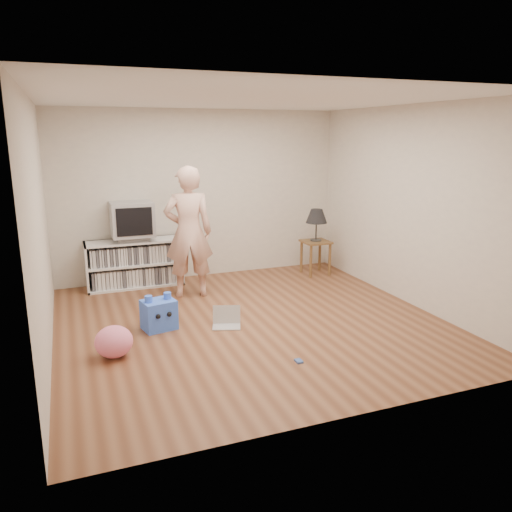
{
  "coord_description": "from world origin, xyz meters",
  "views": [
    {
      "loc": [
        -1.98,
        -5.35,
        2.23
      ],
      "look_at": [
        0.22,
        0.4,
        0.72
      ],
      "focal_mm": 35.0,
      "sensor_mm": 36.0,
      "label": 1
    }
  ],
  "objects_px": {
    "table_lamp": "(317,217)",
    "plush_pink": "(114,342)",
    "side_table": "(316,249)",
    "person": "(189,232)",
    "media_unit": "(134,263)",
    "plush_blue": "(159,314)",
    "dvd_deck": "(133,238)",
    "crt_tv": "(132,219)",
    "laptop": "(227,321)"
  },
  "relations": [
    {
      "from": "table_lamp",
      "to": "plush_pink",
      "type": "distance_m",
      "value": 4.03
    },
    {
      "from": "side_table",
      "to": "person",
      "type": "relative_size",
      "value": 0.3
    },
    {
      "from": "media_unit",
      "to": "table_lamp",
      "type": "bearing_deg",
      "value": -7.75
    },
    {
      "from": "person",
      "to": "plush_blue",
      "type": "distance_m",
      "value": 1.46
    },
    {
      "from": "dvd_deck",
      "to": "person",
      "type": "relative_size",
      "value": 0.25
    },
    {
      "from": "dvd_deck",
      "to": "plush_pink",
      "type": "distance_m",
      "value": 2.55
    },
    {
      "from": "dvd_deck",
      "to": "plush_blue",
      "type": "bearing_deg",
      "value": -89.3
    },
    {
      "from": "media_unit",
      "to": "person",
      "type": "distance_m",
      "value": 1.16
    },
    {
      "from": "table_lamp",
      "to": "media_unit",
      "type": "bearing_deg",
      "value": 172.25
    },
    {
      "from": "person",
      "to": "plush_blue",
      "type": "height_order",
      "value": "person"
    },
    {
      "from": "person",
      "to": "crt_tv",
      "type": "bearing_deg",
      "value": -39.57
    },
    {
      "from": "person",
      "to": "plush_pink",
      "type": "distance_m",
      "value": 2.2
    },
    {
      "from": "dvd_deck",
      "to": "side_table",
      "type": "xyz_separation_m",
      "value": [
        2.83,
        -0.37,
        -0.32
      ]
    },
    {
      "from": "table_lamp",
      "to": "plush_blue",
      "type": "relative_size",
      "value": 1.21
    },
    {
      "from": "plush_blue",
      "to": "plush_pink",
      "type": "relative_size",
      "value": 1.1
    },
    {
      "from": "side_table",
      "to": "laptop",
      "type": "bearing_deg",
      "value": -141.06
    },
    {
      "from": "side_table",
      "to": "person",
      "type": "bearing_deg",
      "value": -170.13
    },
    {
      "from": "person",
      "to": "media_unit",
      "type": "bearing_deg",
      "value": -40.28
    },
    {
      "from": "person",
      "to": "plush_pink",
      "type": "height_order",
      "value": "person"
    },
    {
      "from": "media_unit",
      "to": "laptop",
      "type": "xyz_separation_m",
      "value": [
        0.79,
        -2.04,
        -0.29
      ]
    },
    {
      "from": "crt_tv",
      "to": "plush_pink",
      "type": "relative_size",
      "value": 1.56
    },
    {
      "from": "crt_tv",
      "to": "person",
      "type": "distance_m",
      "value": 1.0
    },
    {
      "from": "crt_tv",
      "to": "side_table",
      "type": "height_order",
      "value": "crt_tv"
    },
    {
      "from": "dvd_deck",
      "to": "crt_tv",
      "type": "height_order",
      "value": "crt_tv"
    },
    {
      "from": "dvd_deck",
      "to": "crt_tv",
      "type": "relative_size",
      "value": 0.75
    },
    {
      "from": "side_table",
      "to": "table_lamp",
      "type": "relative_size",
      "value": 1.07
    },
    {
      "from": "dvd_deck",
      "to": "person",
      "type": "distance_m",
      "value": 1.01
    },
    {
      "from": "side_table",
      "to": "table_lamp",
      "type": "height_order",
      "value": "table_lamp"
    },
    {
      "from": "table_lamp",
      "to": "plush_blue",
      "type": "distance_m",
      "value": 3.26
    },
    {
      "from": "crt_tv",
      "to": "laptop",
      "type": "height_order",
      "value": "crt_tv"
    },
    {
      "from": "crt_tv",
      "to": "plush_blue",
      "type": "relative_size",
      "value": 1.41
    },
    {
      "from": "plush_blue",
      "to": "plush_pink",
      "type": "bearing_deg",
      "value": -145.54
    },
    {
      "from": "table_lamp",
      "to": "person",
      "type": "xyz_separation_m",
      "value": [
        -2.17,
        -0.38,
        -0.03
      ]
    },
    {
      "from": "laptop",
      "to": "media_unit",
      "type": "bearing_deg",
      "value": 130.03
    },
    {
      "from": "plush_pink",
      "to": "person",
      "type": "bearing_deg",
      "value": 54.33
    },
    {
      "from": "table_lamp",
      "to": "plush_blue",
      "type": "xyz_separation_m",
      "value": [
        -2.81,
        -1.47,
        -0.76
      ]
    },
    {
      "from": "media_unit",
      "to": "table_lamp",
      "type": "distance_m",
      "value": 2.92
    },
    {
      "from": "dvd_deck",
      "to": "media_unit",
      "type": "bearing_deg",
      "value": 90.0
    },
    {
      "from": "dvd_deck",
      "to": "table_lamp",
      "type": "relative_size",
      "value": 0.87
    },
    {
      "from": "dvd_deck",
      "to": "plush_pink",
      "type": "relative_size",
      "value": 1.17
    },
    {
      "from": "crt_tv",
      "to": "table_lamp",
      "type": "relative_size",
      "value": 1.17
    },
    {
      "from": "media_unit",
      "to": "side_table",
      "type": "relative_size",
      "value": 2.55
    },
    {
      "from": "media_unit",
      "to": "dvd_deck",
      "type": "height_order",
      "value": "dvd_deck"
    },
    {
      "from": "crt_tv",
      "to": "table_lamp",
      "type": "height_order",
      "value": "crt_tv"
    },
    {
      "from": "media_unit",
      "to": "laptop",
      "type": "bearing_deg",
      "value": -68.83
    },
    {
      "from": "dvd_deck",
      "to": "crt_tv",
      "type": "bearing_deg",
      "value": -90.0
    },
    {
      "from": "media_unit",
      "to": "dvd_deck",
      "type": "distance_m",
      "value": 0.39
    },
    {
      "from": "dvd_deck",
      "to": "plush_blue",
      "type": "distance_m",
      "value": 1.92
    },
    {
      "from": "crt_tv",
      "to": "laptop",
      "type": "relative_size",
      "value": 1.52
    },
    {
      "from": "table_lamp",
      "to": "laptop",
      "type": "relative_size",
      "value": 1.3
    }
  ]
}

